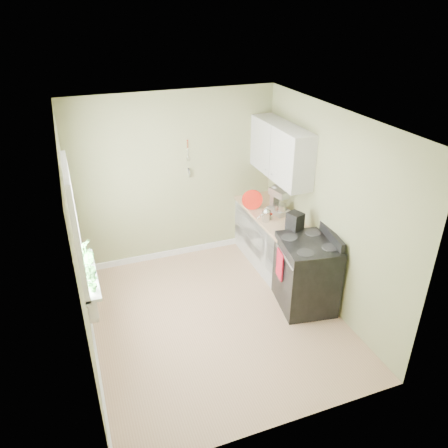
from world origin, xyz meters
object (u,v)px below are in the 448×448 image
object	(u,v)px
stand_mixer	(278,202)
coffee_maker	(295,224)
stove	(306,273)
kettle	(266,215)

from	to	relation	value
stand_mixer	coffee_maker	distance (m)	0.68
stove	kettle	size ratio (longest dim) A/B	5.54
stand_mixer	kettle	distance (m)	0.37
stand_mixer	coffee_maker	world-z (taller)	stand_mixer
stove	kettle	distance (m)	1.06
stove	stand_mixer	distance (m)	1.26
kettle	coffee_maker	world-z (taller)	coffee_maker
stove	coffee_maker	bearing A→B (deg)	89.23
stove	stand_mixer	xyz separation A→B (m)	(0.09, 1.11, 0.58)
coffee_maker	stand_mixer	bearing A→B (deg)	82.81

